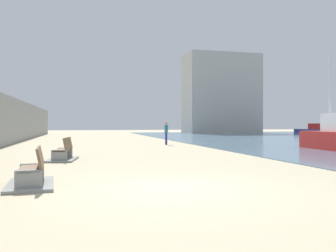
{
  "coord_description": "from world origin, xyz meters",
  "views": [
    {
      "loc": [
        -2.13,
        -8.16,
        1.57
      ],
      "look_at": [
        2.51,
        10.37,
        1.44
      ],
      "focal_mm": 37.54,
      "sensor_mm": 36.0,
      "label": 1
    }
  ],
  "objects_px": {
    "person_walking": "(166,131)",
    "boat_nearest": "(315,131)",
    "boat_mid_bay": "(334,136)",
    "bench_far": "(63,155)",
    "bench_near": "(32,177)"
  },
  "relations": [
    {
      "from": "boat_nearest",
      "to": "bench_near",
      "type": "bearing_deg",
      "value": -134.94
    },
    {
      "from": "person_walking",
      "to": "boat_mid_bay",
      "type": "relative_size",
      "value": 0.3
    },
    {
      "from": "person_walking",
      "to": "boat_nearest",
      "type": "relative_size",
      "value": 0.27
    },
    {
      "from": "bench_near",
      "to": "person_walking",
      "type": "distance_m",
      "value": 17.5
    },
    {
      "from": "bench_far",
      "to": "person_walking",
      "type": "bearing_deg",
      "value": 54.33
    },
    {
      "from": "bench_near",
      "to": "boat_mid_bay",
      "type": "bearing_deg",
      "value": 27.82
    },
    {
      "from": "person_walking",
      "to": "boat_nearest",
      "type": "distance_m",
      "value": 30.52
    },
    {
      "from": "bench_far",
      "to": "person_walking",
      "type": "distance_m",
      "value": 11.86
    },
    {
      "from": "boat_nearest",
      "to": "boat_mid_bay",
      "type": "distance_m",
      "value": 29.87
    },
    {
      "from": "person_walking",
      "to": "boat_mid_bay",
      "type": "xyz_separation_m",
      "value": [
        8.33,
        -7.58,
        -0.19
      ]
    },
    {
      "from": "person_walking",
      "to": "boat_mid_bay",
      "type": "bearing_deg",
      "value": -42.29
    },
    {
      "from": "bench_near",
      "to": "bench_far",
      "type": "xyz_separation_m",
      "value": [
        0.47,
        6.24,
        0.0
      ]
    },
    {
      "from": "bench_far",
      "to": "boat_nearest",
      "type": "bearing_deg",
      "value": 39.46
    },
    {
      "from": "bench_far",
      "to": "person_walking",
      "type": "relative_size",
      "value": 1.27
    },
    {
      "from": "boat_mid_bay",
      "to": "bench_far",
      "type": "bearing_deg",
      "value": -172.38
    }
  ]
}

